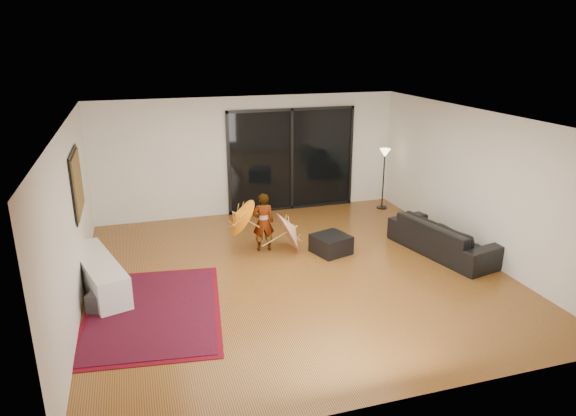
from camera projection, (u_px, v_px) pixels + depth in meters
name	position (u px, v px, depth m)	size (l,w,h in m)	color
floor	(296.00, 273.00, 8.98)	(7.00, 7.00, 0.00)	#985E29
ceiling	(297.00, 118.00, 8.13)	(7.00, 7.00, 0.00)	white
wall_back	(250.00, 156.00, 11.73)	(7.00, 7.00, 0.00)	silver
wall_front	(399.00, 295.00, 5.38)	(7.00, 7.00, 0.00)	silver
wall_left	(72.00, 220.00, 7.58)	(7.00, 7.00, 0.00)	silver
wall_right	(476.00, 183.00, 9.53)	(7.00, 7.00, 0.00)	silver
sliding_door	(292.00, 160.00, 12.03)	(3.06, 0.07, 2.40)	black
painting	(77.00, 183.00, 8.41)	(0.04, 1.28, 1.08)	black
media_console	(99.00, 274.00, 8.31)	(0.49, 1.96, 0.54)	white
speaker	(98.00, 302.00, 7.68)	(0.26, 0.26, 0.30)	#424244
persian_rug	(153.00, 311.00, 7.72)	(2.33, 3.01, 0.02)	#620817
sofa	(443.00, 237.00, 9.73)	(2.23, 0.87, 0.65)	black
ottoman	(331.00, 244.00, 9.78)	(0.62, 0.62, 0.35)	black
floor_lamp	(384.00, 162.00, 12.06)	(0.25, 0.25, 1.45)	black
child	(263.00, 222.00, 9.79)	(0.42, 0.27, 1.15)	#999999
parasol_orange	(235.00, 218.00, 9.54)	(0.58, 0.76, 0.85)	orange
parasol_white	(296.00, 225.00, 9.84)	(0.54, 0.85, 0.92)	silver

